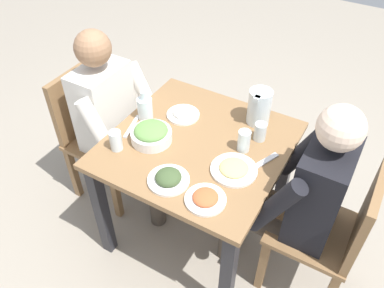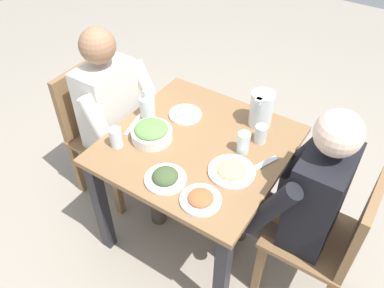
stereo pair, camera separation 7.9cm
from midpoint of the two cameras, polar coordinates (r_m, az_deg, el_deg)
ground_plane at (r=2.48m, az=-0.24°, el=-12.12°), size 8.00×8.00×0.00m
dining_table at (r=2.03m, az=-0.29°, el=-2.41°), size 0.86×0.86×0.71m
chair_near at (r=1.98m, az=18.88°, el=-11.76°), size 0.40×0.40×0.86m
chair_far at (r=2.47m, az=-14.90°, el=2.11°), size 0.40×0.40×0.86m
diner_near at (r=1.88m, az=13.99°, el=-6.95°), size 0.48×0.53×1.15m
diner_far at (r=2.26m, az=-11.71°, el=3.29°), size 0.48×0.53×1.15m
water_pitcher at (r=2.04m, az=8.69°, el=5.38°), size 0.16×0.12×0.19m
salad_bowl at (r=1.94m, az=-7.11°, el=1.48°), size 0.20×0.20×0.09m
plate_fries at (r=1.80m, az=4.88°, el=-3.65°), size 0.22×0.22×0.04m
plate_yoghurt at (r=2.10m, az=-2.39°, el=4.46°), size 0.18×0.18×0.05m
plate_rice_curry at (r=1.68m, az=0.62°, el=-7.95°), size 0.18×0.18×0.04m
plate_dolmas at (r=1.75m, az=-4.74°, el=-5.02°), size 0.19×0.19×0.06m
water_glass_by_pitcher at (r=1.92m, az=-12.20°, el=0.48°), size 0.06×0.06×0.10m
water_glass_far_right at (r=1.88m, az=6.38°, el=0.43°), size 0.06×0.06×0.11m
water_glass_far_left at (r=1.96m, az=8.76°, el=1.78°), size 0.06×0.06×0.09m
oil_carafe at (r=2.08m, az=-7.93°, el=5.02°), size 0.08×0.08×0.16m
fork_near at (r=1.86m, az=9.28°, el=-2.58°), size 0.17×0.09×0.01m
knife_near at (r=2.06m, az=-9.85°, el=2.52°), size 0.18×0.06×0.01m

